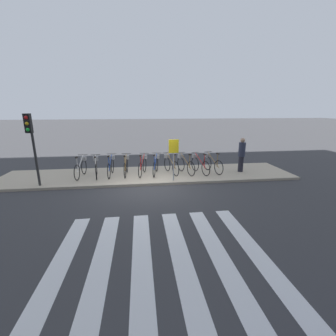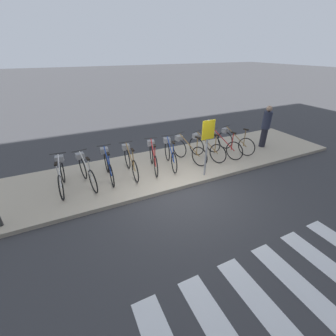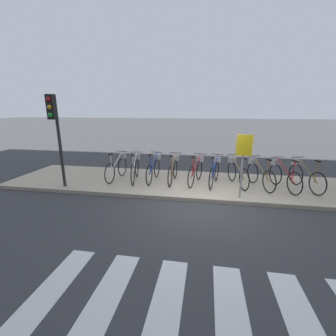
{
  "view_description": "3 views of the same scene",
  "coord_description": "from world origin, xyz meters",
  "px_view_note": "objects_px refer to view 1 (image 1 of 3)",
  "views": [
    {
      "loc": [
        -0.41,
        -9.38,
        3.36
      ],
      "look_at": [
        0.84,
        0.51,
        0.66
      ],
      "focal_mm": 24.0,
      "sensor_mm": 36.0,
      "label": 1
    },
    {
      "loc": [
        -2.89,
        -5.11,
        3.88
      ],
      "look_at": [
        -0.24,
        0.4,
        0.63
      ],
      "focal_mm": 24.0,
      "sensor_mm": 36.0,
      "label": 2
    },
    {
      "loc": [
        0.01,
        -6.26,
        2.7
      ],
      "look_at": [
        -1.31,
        1.44,
        0.63
      ],
      "focal_mm": 24.0,
      "sensor_mm": 36.0,
      "label": 3
    }
  ],
  "objects_px": {
    "parked_bicycle_0": "(81,167)",
    "sign_post": "(174,153)",
    "pedestrian": "(242,154)",
    "parked_bicycle_3": "(126,166)",
    "parked_bicycle_4": "(143,165)",
    "parked_bicycle_1": "(96,167)",
    "parked_bicycle_9": "(212,163)",
    "traffic_light": "(31,135)",
    "parked_bicycle_5": "(156,165)",
    "parked_bicycle_7": "(185,164)",
    "parked_bicycle_6": "(170,164)",
    "parked_bicycle_8": "(199,164)",
    "parked_bicycle_2": "(111,166)"
  },
  "relations": [
    {
      "from": "parked_bicycle_0",
      "to": "parked_bicycle_3",
      "type": "height_order",
      "value": "same"
    },
    {
      "from": "parked_bicycle_7",
      "to": "pedestrian",
      "type": "relative_size",
      "value": 0.94
    },
    {
      "from": "parked_bicycle_6",
      "to": "parked_bicycle_0",
      "type": "bearing_deg",
      "value": -179.26
    },
    {
      "from": "parked_bicycle_7",
      "to": "parked_bicycle_1",
      "type": "bearing_deg",
      "value": -179.86
    },
    {
      "from": "parked_bicycle_0",
      "to": "pedestrian",
      "type": "xyz_separation_m",
      "value": [
        8.0,
        -0.13,
        0.47
      ]
    },
    {
      "from": "parked_bicycle_8",
      "to": "parked_bicycle_7",
      "type": "bearing_deg",
      "value": 175.75
    },
    {
      "from": "parked_bicycle_6",
      "to": "traffic_light",
      "type": "distance_m",
      "value": 6.21
    },
    {
      "from": "parked_bicycle_3",
      "to": "parked_bicycle_9",
      "type": "height_order",
      "value": "same"
    },
    {
      "from": "sign_post",
      "to": "pedestrian",
      "type": "bearing_deg",
      "value": 15.95
    },
    {
      "from": "parked_bicycle_0",
      "to": "parked_bicycle_1",
      "type": "bearing_deg",
      "value": -3.88
    },
    {
      "from": "pedestrian",
      "to": "sign_post",
      "type": "xyz_separation_m",
      "value": [
        -3.69,
        -1.05,
        0.36
      ]
    },
    {
      "from": "parked_bicycle_1",
      "to": "sign_post",
      "type": "relative_size",
      "value": 0.91
    },
    {
      "from": "parked_bicycle_6",
      "to": "parked_bicycle_9",
      "type": "bearing_deg",
      "value": -1.18
    },
    {
      "from": "parked_bicycle_7",
      "to": "parked_bicycle_3",
      "type": "bearing_deg",
      "value": 178.79
    },
    {
      "from": "parked_bicycle_0",
      "to": "parked_bicycle_7",
      "type": "distance_m",
      "value": 5.07
    },
    {
      "from": "parked_bicycle_7",
      "to": "traffic_light",
      "type": "distance_m",
      "value": 6.88
    },
    {
      "from": "parked_bicycle_5",
      "to": "pedestrian",
      "type": "height_order",
      "value": "pedestrian"
    },
    {
      "from": "parked_bicycle_1",
      "to": "parked_bicycle_9",
      "type": "height_order",
      "value": "same"
    },
    {
      "from": "parked_bicycle_7",
      "to": "parked_bicycle_8",
      "type": "xyz_separation_m",
      "value": [
        0.74,
        -0.05,
        0.0
      ]
    },
    {
      "from": "parked_bicycle_4",
      "to": "traffic_light",
      "type": "bearing_deg",
      "value": -164.11
    },
    {
      "from": "parked_bicycle_3",
      "to": "parked_bicycle_4",
      "type": "relative_size",
      "value": 1.02
    },
    {
      "from": "parked_bicycle_7",
      "to": "parked_bicycle_9",
      "type": "height_order",
      "value": "same"
    },
    {
      "from": "parked_bicycle_0",
      "to": "parked_bicycle_9",
      "type": "distance_m",
      "value": 6.5
    },
    {
      "from": "parked_bicycle_1",
      "to": "pedestrian",
      "type": "bearing_deg",
      "value": -0.61
    },
    {
      "from": "parked_bicycle_0",
      "to": "sign_post",
      "type": "height_order",
      "value": "sign_post"
    },
    {
      "from": "parked_bicycle_3",
      "to": "parked_bicycle_8",
      "type": "bearing_deg",
      "value": -1.82
    },
    {
      "from": "parked_bicycle_3",
      "to": "parked_bicycle_5",
      "type": "relative_size",
      "value": 1.02
    },
    {
      "from": "parked_bicycle_8",
      "to": "parked_bicycle_9",
      "type": "xyz_separation_m",
      "value": [
        0.69,
        0.1,
        0.0
      ]
    },
    {
      "from": "traffic_light",
      "to": "parked_bicycle_5",
      "type": "bearing_deg",
      "value": 13.78
    },
    {
      "from": "parked_bicycle_0",
      "to": "parked_bicycle_8",
      "type": "relative_size",
      "value": 1.04
    },
    {
      "from": "parked_bicycle_5",
      "to": "parked_bicycle_7",
      "type": "xyz_separation_m",
      "value": [
        1.47,
        -0.04,
        0.0
      ]
    },
    {
      "from": "parked_bicycle_4",
      "to": "parked_bicycle_5",
      "type": "relative_size",
      "value": 1.0
    },
    {
      "from": "parked_bicycle_6",
      "to": "parked_bicycle_8",
      "type": "xyz_separation_m",
      "value": [
        1.46,
        -0.15,
        0.0
      ]
    },
    {
      "from": "parked_bicycle_1",
      "to": "pedestrian",
      "type": "xyz_separation_m",
      "value": [
        7.29,
        -0.08,
        0.47
      ]
    },
    {
      "from": "parked_bicycle_4",
      "to": "parked_bicycle_6",
      "type": "distance_m",
      "value": 1.39
    },
    {
      "from": "parked_bicycle_2",
      "to": "parked_bicycle_4",
      "type": "bearing_deg",
      "value": -1.1
    },
    {
      "from": "parked_bicycle_2",
      "to": "parked_bicycle_4",
      "type": "relative_size",
      "value": 1.02
    },
    {
      "from": "pedestrian",
      "to": "sign_post",
      "type": "height_order",
      "value": "sign_post"
    },
    {
      "from": "parked_bicycle_3",
      "to": "parked_bicycle_5",
      "type": "bearing_deg",
      "value": -0.68
    },
    {
      "from": "sign_post",
      "to": "parked_bicycle_0",
      "type": "bearing_deg",
      "value": 164.7
    },
    {
      "from": "parked_bicycle_8",
      "to": "pedestrian",
      "type": "xyz_separation_m",
      "value": [
        2.2,
        -0.03,
        0.47
      ]
    },
    {
      "from": "parked_bicycle_3",
      "to": "parked_bicycle_7",
      "type": "distance_m",
      "value": 2.94
    },
    {
      "from": "parked_bicycle_4",
      "to": "traffic_light",
      "type": "height_order",
      "value": "traffic_light"
    },
    {
      "from": "parked_bicycle_7",
      "to": "traffic_light",
      "type": "relative_size",
      "value": 0.55
    },
    {
      "from": "parked_bicycle_0",
      "to": "parked_bicycle_5",
      "type": "relative_size",
      "value": 1.02
    },
    {
      "from": "parked_bicycle_1",
      "to": "parked_bicycle_6",
      "type": "relative_size",
      "value": 1.03
    },
    {
      "from": "parked_bicycle_5",
      "to": "parked_bicycle_6",
      "type": "height_order",
      "value": "same"
    },
    {
      "from": "parked_bicycle_7",
      "to": "parked_bicycle_8",
      "type": "distance_m",
      "value": 0.74
    },
    {
      "from": "parked_bicycle_3",
      "to": "parked_bicycle_6",
      "type": "height_order",
      "value": "same"
    },
    {
      "from": "parked_bicycle_2",
      "to": "sign_post",
      "type": "relative_size",
      "value": 0.92
    }
  ]
}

